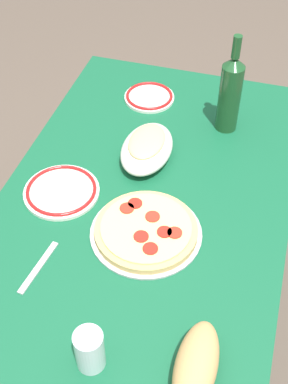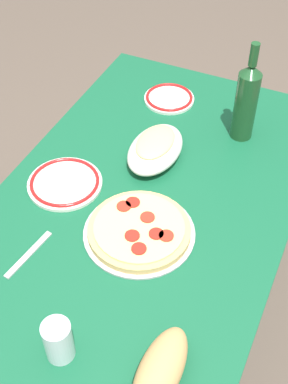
{
  "view_description": "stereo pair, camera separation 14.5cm",
  "coord_description": "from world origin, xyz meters",
  "px_view_note": "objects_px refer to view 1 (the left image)",
  "views": [
    {
      "loc": [
        -0.97,
        -0.29,
        1.8
      ],
      "look_at": [
        0.0,
        0.0,
        0.76
      ],
      "focal_mm": 48.73,
      "sensor_mm": 36.0,
      "label": 1
    },
    {
      "loc": [
        -0.92,
        -0.42,
        1.8
      ],
      "look_at": [
        0.0,
        0.0,
        0.76
      ],
      "focal_mm": 48.73,
      "sensor_mm": 36.0,
      "label": 2
    }
  ],
  "objects_px": {
    "side_plate_near": "(61,191)",
    "bread_loaf": "(196,366)",
    "dining_table": "(144,227)",
    "baked_pasta_dish": "(147,147)",
    "pepperoni_pizza": "(146,230)",
    "wine_bottle": "(230,93)",
    "side_plate_far": "(149,97)",
    "water_glass": "(90,350)"
  },
  "relations": [
    {
      "from": "pepperoni_pizza",
      "to": "bread_loaf",
      "type": "xyz_separation_m",
      "value": [
        -0.35,
        -0.21,
        0.03
      ]
    },
    {
      "from": "dining_table",
      "to": "baked_pasta_dish",
      "type": "relative_size",
      "value": 5.64
    },
    {
      "from": "dining_table",
      "to": "side_plate_far",
      "type": "height_order",
      "value": "side_plate_far"
    },
    {
      "from": "dining_table",
      "to": "side_plate_far",
      "type": "relative_size",
      "value": 7.83
    },
    {
      "from": "baked_pasta_dish",
      "to": "bread_loaf",
      "type": "distance_m",
      "value": 0.7
    },
    {
      "from": "side_plate_far",
      "to": "bread_loaf",
      "type": "height_order",
      "value": "bread_loaf"
    },
    {
      "from": "dining_table",
      "to": "bread_loaf",
      "type": "xyz_separation_m",
      "value": [
        -0.47,
        -0.25,
        0.16
      ]
    },
    {
      "from": "dining_table",
      "to": "baked_pasta_dish",
      "type": "height_order",
      "value": "baked_pasta_dish"
    },
    {
      "from": "dining_table",
      "to": "pepperoni_pizza",
      "type": "xyz_separation_m",
      "value": [
        -0.12,
        -0.04,
        0.14
      ]
    },
    {
      "from": "water_glass",
      "to": "bread_loaf",
      "type": "xyz_separation_m",
      "value": [
        0.03,
        -0.22,
        -0.01
      ]
    },
    {
      "from": "baked_pasta_dish",
      "to": "water_glass",
      "type": "bearing_deg",
      "value": -174.1
    },
    {
      "from": "baked_pasta_dish",
      "to": "side_plate_near",
      "type": "distance_m",
      "value": 0.29
    },
    {
      "from": "bread_loaf",
      "to": "side_plate_far",
      "type": "bearing_deg",
      "value": 21.53
    },
    {
      "from": "baked_pasta_dish",
      "to": "water_glass",
      "type": "distance_m",
      "value": 0.68
    },
    {
      "from": "bread_loaf",
      "to": "dining_table",
      "type": "bearing_deg",
      "value": 28.24
    },
    {
      "from": "water_glass",
      "to": "bread_loaf",
      "type": "relative_size",
      "value": 0.51
    },
    {
      "from": "dining_table",
      "to": "bread_loaf",
      "type": "relative_size",
      "value": 6.33
    },
    {
      "from": "wine_bottle",
      "to": "side_plate_far",
      "type": "xyz_separation_m",
      "value": [
        0.08,
        0.28,
        -0.13
      ]
    },
    {
      "from": "water_glass",
      "to": "side_plate_far",
      "type": "bearing_deg",
      "value": 8.58
    },
    {
      "from": "wine_bottle",
      "to": "side_plate_near",
      "type": "relative_size",
      "value": 1.5
    },
    {
      "from": "baked_pasta_dish",
      "to": "wine_bottle",
      "type": "height_order",
      "value": "wine_bottle"
    },
    {
      "from": "dining_table",
      "to": "water_glass",
      "type": "bearing_deg",
      "value": -176.83
    },
    {
      "from": "side_plate_far",
      "to": "bread_loaf",
      "type": "bearing_deg",
      "value": -158.47
    },
    {
      "from": "pepperoni_pizza",
      "to": "water_glass",
      "type": "xyz_separation_m",
      "value": [
        -0.38,
        0.01,
        0.04
      ]
    },
    {
      "from": "baked_pasta_dish",
      "to": "bread_loaf",
      "type": "xyz_separation_m",
      "value": [
        -0.64,
        -0.29,
        -0.0
      ]
    },
    {
      "from": "pepperoni_pizza",
      "to": "wine_bottle",
      "type": "distance_m",
      "value": 0.54
    },
    {
      "from": "dining_table",
      "to": "side_plate_near",
      "type": "relative_size",
      "value": 6.22
    },
    {
      "from": "baked_pasta_dish",
      "to": "wine_bottle",
      "type": "bearing_deg",
      "value": -43.61
    },
    {
      "from": "pepperoni_pizza",
      "to": "baked_pasta_dish",
      "type": "xyz_separation_m",
      "value": [
        0.29,
        0.08,
        0.03
      ]
    },
    {
      "from": "pepperoni_pizza",
      "to": "side_plate_far",
      "type": "bearing_deg",
      "value": 15.16
    },
    {
      "from": "baked_pasta_dish",
      "to": "water_glass",
      "type": "relative_size",
      "value": 2.21
    },
    {
      "from": "baked_pasta_dish",
      "to": "water_glass",
      "type": "xyz_separation_m",
      "value": [
        -0.67,
        -0.07,
        0.01
      ]
    },
    {
      "from": "pepperoni_pizza",
      "to": "baked_pasta_dish",
      "type": "height_order",
      "value": "baked_pasta_dish"
    },
    {
      "from": "side_plate_near",
      "to": "bread_loaf",
      "type": "height_order",
      "value": "bread_loaf"
    },
    {
      "from": "dining_table",
      "to": "pepperoni_pizza",
      "type": "relative_size",
      "value": 4.53
    },
    {
      "from": "baked_pasta_dish",
      "to": "bread_loaf",
      "type": "relative_size",
      "value": 1.12
    },
    {
      "from": "dining_table",
      "to": "baked_pasta_dish",
      "type": "bearing_deg",
      "value": 13.56
    },
    {
      "from": "side_plate_near",
      "to": "side_plate_far",
      "type": "xyz_separation_m",
      "value": [
        0.51,
        -0.11,
        0.0
      ]
    },
    {
      "from": "wine_bottle",
      "to": "side_plate_near",
      "type": "bearing_deg",
      "value": 137.41
    },
    {
      "from": "dining_table",
      "to": "side_plate_far",
      "type": "distance_m",
      "value": 0.5
    },
    {
      "from": "pepperoni_pizza",
      "to": "wine_bottle",
      "type": "relative_size",
      "value": 0.91
    },
    {
      "from": "baked_pasta_dish",
      "to": "side_plate_far",
      "type": "distance_m",
      "value": 0.31
    }
  ]
}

